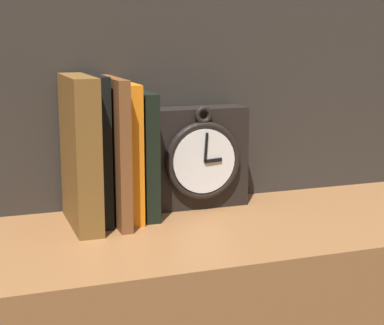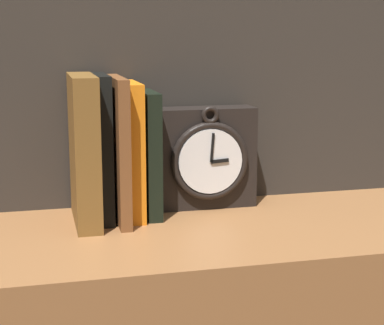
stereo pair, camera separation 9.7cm
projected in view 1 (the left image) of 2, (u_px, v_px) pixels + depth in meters
name	position (u px, v px, depth m)	size (l,w,h in m)	color
clock	(197.00, 157.00, 1.11)	(0.17, 0.07, 0.18)	black
book_slot0_brown	(80.00, 152.00, 0.99)	(0.04, 0.16, 0.23)	brown
book_slot1_black	(97.00, 149.00, 1.02)	(0.02, 0.12, 0.23)	black
book_slot2_brown	(115.00, 151.00, 1.01)	(0.02, 0.15, 0.23)	brown
book_slot3_orange	(127.00, 151.00, 1.03)	(0.02, 0.12, 0.22)	orange
book_slot4_black	(144.00, 154.00, 1.05)	(0.02, 0.12, 0.21)	black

